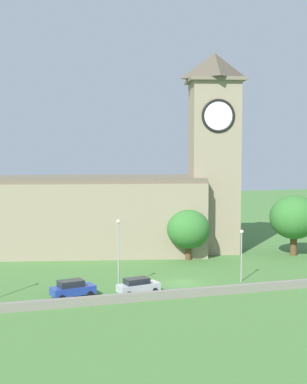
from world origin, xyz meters
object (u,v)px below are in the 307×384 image
car_blue (72,289)px  streetlamp_central (242,246)px  car_silver (138,286)px  tree_riverside_east (294,217)px  streetlamp_west_mid (118,244)px  tree_riverside_west (188,229)px  church (127,199)px

car_blue → streetlamp_central: streetlamp_central is taller
car_blue → car_silver: size_ratio=1.01×
streetlamp_central → car_silver: bearing=-172.6°
streetlamp_central → tree_riverside_east: 18.93m
streetlamp_west_mid → streetlamp_central: streetlamp_west_mid is taller
car_silver → tree_riverside_west: size_ratio=0.69×
streetlamp_west_mid → tree_riverside_west: bearing=45.2°
church → tree_riverside_west: church is taller
streetlamp_central → tree_riverside_west: size_ratio=0.88×
streetlamp_west_mid → streetlamp_central: (14.71, -0.47, -0.99)m
car_blue → tree_riverside_west: tree_riverside_west is taller
car_blue → car_silver: car_blue is taller
tree_riverside_east → tree_riverside_west: bearing=174.7°
church → streetlamp_central: (8.27, -21.86, -3.83)m
tree_riverside_west → car_blue: bearing=-141.3°
streetlamp_central → streetlamp_west_mid: bearing=178.2°
church → car_silver: church is taller
tree_riverside_west → tree_riverside_east: tree_riverside_east is taller
streetlamp_west_mid → tree_riverside_east: 31.33m
streetlamp_central → tree_riverside_east: size_ratio=0.71×
church → tree_riverside_west: size_ratio=5.47×
car_silver → streetlamp_west_mid: size_ratio=0.62×
car_silver → streetlamp_west_mid: bearing=127.2°
church → streetlamp_west_mid: size_ratio=4.88×
car_blue → tree_riverside_east: 37.19m
church → streetlamp_central: size_ratio=6.24×
church → car_silver: (-4.80, -23.55, -7.14)m
car_blue → tree_riverside_east: (34.37, 13.45, 4.59)m
church → streetlamp_west_mid: (-6.44, -21.39, -2.84)m
church → streetlamp_west_mid: 22.52m
car_blue → tree_riverside_east: tree_riverside_east is taller
car_silver → tree_riverside_east: tree_riverside_east is taller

